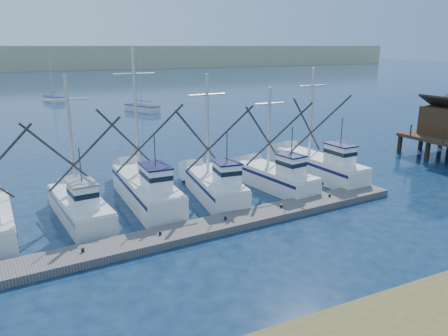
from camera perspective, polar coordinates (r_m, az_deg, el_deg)
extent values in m
plane|color=#0C1E36|center=(23.29, 17.65, -10.64)|extent=(500.00, 500.00, 0.00)
cube|color=#645E5A|center=(23.98, -6.08, -8.60)|extent=(30.98, 4.36, 0.41)
cube|color=tan|center=(225.35, -22.76, 13.23)|extent=(360.00, 60.00, 10.00)
cube|color=silver|center=(27.46, -18.27, -5.15)|extent=(2.98, 7.53, 1.28)
cube|color=white|center=(25.25, -17.93, -3.60)|extent=(1.47, 1.91, 1.50)
cylinder|color=#B7B2A8|center=(27.54, -19.40, 3.98)|extent=(0.22, 0.22, 7.19)
cube|color=silver|center=(28.94, -10.10, -3.16)|extent=(2.42, 8.97, 1.62)
cube|color=white|center=(26.36, -8.87, -1.42)|extent=(1.40, 2.19, 1.50)
cylinder|color=#B7B2A8|center=(29.21, -11.41, 7.04)|extent=(0.22, 0.22, 8.36)
cube|color=silver|center=(29.56, -1.17, -2.70)|extent=(3.12, 7.23, 1.43)
cube|color=white|center=(27.57, 0.38, -0.86)|extent=(1.55, 1.85, 1.50)
cylinder|color=#B7B2A8|center=(29.60, -2.19, 5.59)|extent=(0.22, 0.22, 6.84)
cube|color=silver|center=(31.73, 6.82, -1.56)|extent=(3.14, 7.11, 1.37)
cube|color=white|center=(29.92, 8.72, 0.17)|extent=(1.49, 1.84, 1.50)
cylinder|color=#B7B2A8|center=(31.83, 5.89, 5.23)|extent=(0.22, 0.22, 5.86)
cube|color=silver|center=(34.93, 12.40, -0.04)|extent=(2.65, 8.67, 1.57)
cube|color=white|center=(32.92, 14.89, 1.60)|extent=(1.38, 2.15, 1.50)
cylinder|color=#B7B2A8|center=(35.20, 11.33, 7.16)|extent=(0.22, 0.22, 6.86)
cube|color=silver|center=(70.87, -10.63, 7.65)|extent=(4.36, 6.70, 0.90)
cylinder|color=#B7B2A8|center=(70.73, -10.87, 10.92)|extent=(0.12, 0.12, 7.20)
cube|color=silver|center=(87.74, -21.34, 8.36)|extent=(3.32, 6.04, 0.90)
cylinder|color=#B7B2A8|center=(87.69, -21.63, 10.99)|extent=(0.12, 0.12, 7.20)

